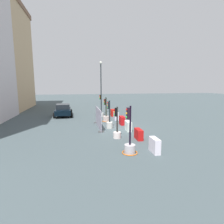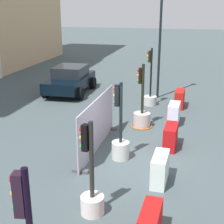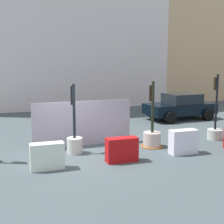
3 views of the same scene
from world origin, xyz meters
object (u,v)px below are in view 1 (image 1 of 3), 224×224
(traffic_light_0, at_px, (130,145))
(construction_barrier_0, at_px, (155,145))
(traffic_light_2, at_px, (110,123))
(traffic_light_4, at_px, (101,112))
(construction_barrier_2, at_px, (128,126))
(construction_barrier_3, at_px, (122,120))
(construction_barrier_5, at_px, (113,113))
(construction_barrier_4, at_px, (116,116))
(street_lamp_post, at_px, (101,82))
(construction_barrier_1, at_px, (139,134))
(traffic_light_1, at_px, (117,131))
(traffic_light_3, at_px, (106,117))
(car_black_sedan, at_px, (63,110))

(traffic_light_0, xyz_separation_m, construction_barrier_0, (-0.19, -1.51, -0.04))
(traffic_light_2, xyz_separation_m, traffic_light_4, (6.34, -0.11, -0.03))
(construction_barrier_2, distance_m, construction_barrier_3, 2.54)
(traffic_light_0, bearing_deg, construction_barrier_0, -97.30)
(construction_barrier_0, xyz_separation_m, construction_barrier_5, (12.71, -0.02, -0.01))
(traffic_light_0, xyz_separation_m, construction_barrier_5, (12.51, -1.53, -0.05))
(construction_barrier_2, bearing_deg, construction_barrier_3, -2.16)
(construction_barrier_0, relative_size, construction_barrier_4, 0.96)
(traffic_light_4, distance_m, construction_barrier_2, 7.70)
(traffic_light_4, relative_size, street_lamp_post, 0.41)
(traffic_light_2, height_order, street_lamp_post, street_lamp_post)
(construction_barrier_1, height_order, construction_barrier_5, construction_barrier_5)
(traffic_light_1, relative_size, construction_barrier_1, 2.27)
(traffic_light_1, height_order, street_lamp_post, street_lamp_post)
(traffic_light_3, relative_size, construction_barrier_1, 2.50)
(construction_barrier_1, bearing_deg, traffic_light_3, 10.79)
(construction_barrier_5, distance_m, street_lamp_post, 4.46)
(traffic_light_2, bearing_deg, traffic_light_0, -179.41)
(traffic_light_1, bearing_deg, construction_barrier_1, -112.25)
(traffic_light_1, bearing_deg, traffic_light_3, -1.88)
(car_black_sedan, bearing_deg, traffic_light_0, -160.97)
(traffic_light_0, relative_size, car_black_sedan, 0.68)
(traffic_light_1, xyz_separation_m, traffic_light_2, (3.12, -0.00, -0.02))
(construction_barrier_0, height_order, car_black_sedan, car_black_sedan)
(construction_barrier_0, xyz_separation_m, car_black_sedan, (14.04, 6.28, 0.34))
(traffic_light_4, bearing_deg, construction_barrier_2, -169.92)
(traffic_light_3, distance_m, car_black_sedan, 6.65)
(traffic_light_2, relative_size, street_lamp_post, 0.37)
(construction_barrier_1, xyz_separation_m, street_lamp_post, (11.60, 1.20, 4.02))
(construction_barrier_1, bearing_deg, street_lamp_post, 5.92)
(traffic_light_2, relative_size, construction_barrier_1, 2.45)
(traffic_light_0, xyz_separation_m, traffic_light_3, (9.37, -0.14, -0.03))
(traffic_light_1, relative_size, car_black_sedan, 0.58)
(construction_barrier_0, distance_m, construction_barrier_5, 12.71)
(construction_barrier_4, bearing_deg, construction_barrier_5, -2.38)
(construction_barrier_3, xyz_separation_m, street_lamp_post, (6.56, 1.23, 3.99))
(traffic_light_1, distance_m, construction_barrier_4, 7.09)
(construction_barrier_2, xyz_separation_m, construction_barrier_3, (2.53, -0.10, -0.01))
(construction_barrier_3, bearing_deg, street_lamp_post, 10.64)
(construction_barrier_5, bearing_deg, construction_barrier_1, 179.60)
(traffic_light_2, relative_size, traffic_light_3, 0.98)
(construction_barrier_1, distance_m, car_black_sedan, 12.98)
(car_black_sedan, distance_m, street_lamp_post, 6.20)
(construction_barrier_0, distance_m, construction_barrier_1, 2.66)
(traffic_light_1, bearing_deg, construction_barrier_2, -37.83)
(construction_barrier_0, bearing_deg, construction_barrier_2, 1.30)
(construction_barrier_0, relative_size, street_lamp_post, 0.14)
(traffic_light_3, xyz_separation_m, traffic_light_4, (3.18, 0.10, 0.06))
(street_lamp_post, bearing_deg, construction_barrier_5, -140.61)
(traffic_light_0, distance_m, traffic_light_1, 3.09)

